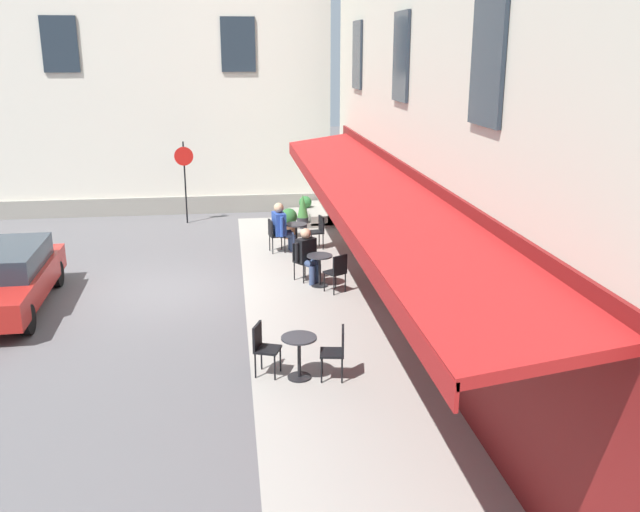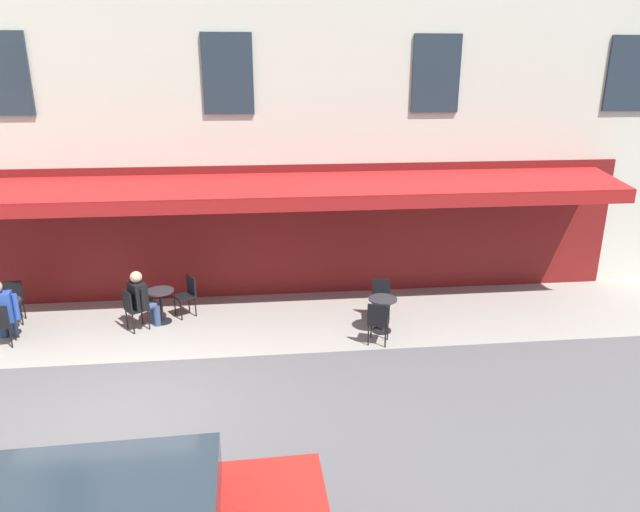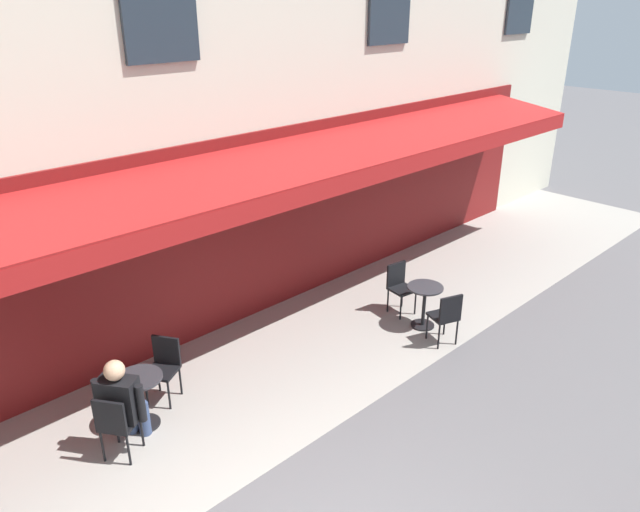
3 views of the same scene
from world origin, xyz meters
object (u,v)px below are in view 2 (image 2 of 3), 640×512
cafe_table_near_entrance (7,312)px  cafe_table_streetside (161,301)px  cafe_chair_black_facing_street (13,298)px  seated_patron_in_blue (0,310)px  cafe_chair_black_kerbside (381,296)px  cafe_chair_black_under_awning (188,292)px  seated_companion_in_black (142,297)px  cafe_chair_black_corner_right (133,307)px  cafe_chair_black_by_window (378,320)px  cafe_table_mid_terrace (382,310)px

cafe_table_near_entrance → cafe_table_streetside: same height
cafe_chair_black_facing_street → seated_patron_in_blue: 1.06m
cafe_chair_black_kerbside → seated_patron_in_blue: seated_patron_in_blue is taller
cafe_chair_black_under_awning → seated_companion_in_black: bearing=32.8°
cafe_chair_black_corner_right → cafe_chair_black_under_awning: size_ratio=1.00×
cafe_chair_black_facing_street → cafe_chair_black_by_window: 7.93m
seated_companion_in_black → cafe_chair_black_kerbside: bearing=178.8°
cafe_table_near_entrance → seated_patron_in_blue: size_ratio=0.55×
cafe_table_mid_terrace → cafe_chair_black_corner_right: 5.26m
cafe_table_near_entrance → seated_companion_in_black: size_ratio=0.58×
cafe_chair_black_facing_street → cafe_chair_black_under_awning: size_ratio=1.00×
cafe_chair_black_kerbside → seated_companion_in_black: (5.15, -0.11, 0.15)m
cafe_chair_black_facing_street → cafe_table_streetside: cafe_chair_black_facing_street is taller
cafe_chair_black_facing_street → cafe_chair_black_by_window: (-7.69, 1.94, 0.00)m
cafe_table_near_entrance → cafe_chair_black_kerbside: 7.89m
cafe_table_mid_terrace → seated_companion_in_black: (5.04, -0.73, 0.21)m
cafe_chair_black_corner_right → cafe_table_near_entrance: bearing=-2.7°
cafe_table_mid_terrace → cafe_chair_black_by_window: 0.63m
cafe_chair_black_by_window → cafe_chair_black_under_awning: bearing=-25.6°
cafe_table_streetside → seated_companion_in_black: size_ratio=0.58×
seated_patron_in_blue → seated_companion_in_black: size_ratio=1.05×
cafe_chair_black_kerbside → cafe_chair_black_corner_right: size_ratio=1.00×
seated_companion_in_black → cafe_chair_black_facing_street: bearing=-12.2°
cafe_chair_black_facing_street → seated_patron_in_blue: (-0.20, 1.03, 0.18)m
cafe_table_near_entrance → cafe_table_streetside: bearing=-175.6°
cafe_table_streetside → cafe_chair_black_corner_right: size_ratio=0.82×
cafe_table_near_entrance → cafe_chair_black_by_window: cafe_chair_black_by_window is taller
cafe_chair_black_facing_street → cafe_chair_black_corner_right: (-2.69, 0.74, 0.00)m
cafe_chair_black_facing_street → cafe_chair_black_kerbside: 8.05m
cafe_chair_black_facing_street → cafe_table_streetside: bearing=173.2°
cafe_chair_black_by_window → cafe_chair_black_under_awning: size_ratio=1.00×
cafe_chair_black_facing_street → cafe_chair_black_under_awning: (-3.75, 0.05, 0.00)m
cafe_chair_black_corner_right → seated_patron_in_blue: (2.49, 0.29, 0.18)m
cafe_table_near_entrance → cafe_chair_black_corner_right: size_ratio=0.82×
cafe_chair_black_corner_right → cafe_table_mid_terrace: bearing=173.4°
cafe_chair_black_kerbside → cafe_chair_black_under_awning: size_ratio=1.00×
cafe_chair_black_by_window → cafe_chair_black_corner_right: (5.00, -1.20, 0.00)m
cafe_chair_black_corner_right → seated_companion_in_black: bearing=-145.4°
cafe_chair_black_by_window → seated_patron_in_blue: seated_patron_in_blue is taller
cafe_chair_black_kerbside → cafe_chair_black_corner_right: 5.32m
cafe_chair_black_by_window → cafe_chair_black_kerbside: (-0.32, -1.22, 0.00)m
cafe_chair_black_kerbside → cafe_chair_black_corner_right: (5.32, 0.02, 0.00)m
seated_patron_in_blue → cafe_chair_black_kerbside: bearing=-177.8°
cafe_chair_black_corner_right → cafe_table_streetside: bearing=-145.4°
cafe_chair_black_by_window → cafe_chair_black_corner_right: 5.14m
cafe_table_near_entrance → cafe_chair_black_facing_street: bearing=-78.8°
cafe_chair_black_by_window → cafe_table_streetside: size_ratio=1.21×
cafe_table_near_entrance → cafe_chair_black_facing_street: (0.12, -0.62, 0.06)m
cafe_chair_black_by_window → cafe_chair_black_corner_right: same height
cafe_chair_black_facing_street → cafe_table_streetside: size_ratio=1.21×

